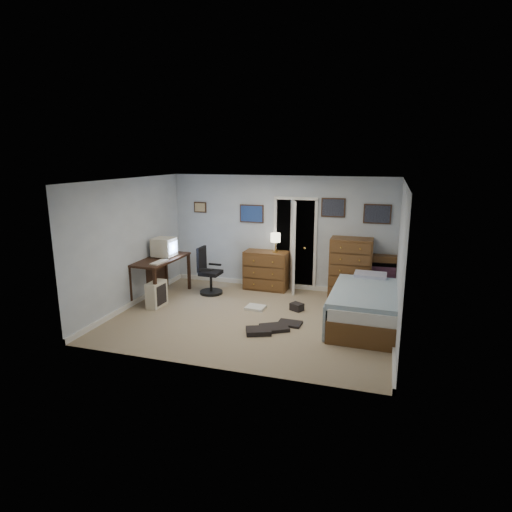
% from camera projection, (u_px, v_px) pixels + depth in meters
% --- Properties ---
extents(floor, '(5.00, 4.00, 0.02)m').
position_uv_depth(floor, '(253.00, 318.00, 7.89)').
color(floor, gray).
rests_on(floor, ground).
extents(computer_desk, '(0.72, 1.48, 0.84)m').
position_uv_depth(computer_desk, '(156.00, 267.00, 8.94)').
color(computer_desk, '#331D11').
rests_on(computer_desk, floor).
extents(crt_monitor, '(0.45, 0.42, 0.40)m').
position_uv_depth(crt_monitor, '(164.00, 247.00, 8.95)').
color(crt_monitor, beige).
rests_on(crt_monitor, computer_desk).
extents(keyboard, '(0.18, 0.45, 0.03)m').
position_uv_depth(keyboard, '(159.00, 262.00, 8.48)').
color(keyboard, beige).
rests_on(keyboard, computer_desk).
extents(pc_tower, '(0.25, 0.48, 0.50)m').
position_uv_depth(pc_tower, '(157.00, 294.00, 8.43)').
color(pc_tower, beige).
rests_on(pc_tower, floor).
extents(office_chair, '(0.51, 0.51, 1.02)m').
position_uv_depth(office_chair, '(208.00, 276.00, 9.19)').
color(office_chair, black).
rests_on(office_chair, floor).
extents(media_stack, '(0.15, 0.15, 0.77)m').
position_uv_depth(media_stack, '(190.00, 261.00, 10.51)').
color(media_stack, maroon).
rests_on(media_stack, floor).
extents(low_dresser, '(0.98, 0.51, 0.86)m').
position_uv_depth(low_dresser, '(266.00, 270.00, 9.51)').
color(low_dresser, '#56381B').
rests_on(low_dresser, floor).
extents(table_lamp, '(0.22, 0.22, 0.42)m').
position_uv_depth(table_lamp, '(275.00, 238.00, 9.28)').
color(table_lamp, gold).
rests_on(table_lamp, low_dresser).
extents(doorway, '(0.96, 1.12, 2.05)m').
position_uv_depth(doorway, '(298.00, 242.00, 9.67)').
color(doorway, black).
rests_on(doorway, floor).
extents(tall_dresser, '(0.86, 0.51, 1.26)m').
position_uv_depth(tall_dresser, '(351.00, 268.00, 8.91)').
color(tall_dresser, '#56381B').
rests_on(tall_dresser, floor).
extents(headboard_bookcase, '(1.03, 0.31, 0.92)m').
position_uv_depth(headboard_bookcase, '(375.00, 275.00, 8.90)').
color(headboard_bookcase, '#56381B').
rests_on(headboard_bookcase, floor).
extents(bed, '(1.21, 2.19, 0.71)m').
position_uv_depth(bed, '(365.00, 305.00, 7.54)').
color(bed, '#56381B').
rests_on(bed, floor).
extents(wall_posters, '(4.38, 0.04, 0.60)m').
position_uv_depth(wall_posters, '(306.00, 211.00, 9.16)').
color(wall_posters, '#331E11').
rests_on(wall_posters, floor).
extents(floor_clutter, '(1.22, 1.62, 0.14)m').
position_uv_depth(floor_clutter, '(273.00, 321.00, 7.62)').
color(floor_clutter, silver).
rests_on(floor_clutter, floor).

